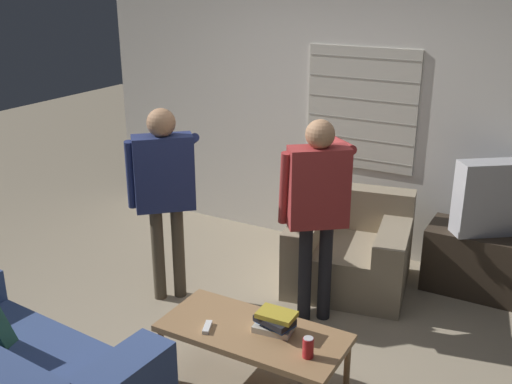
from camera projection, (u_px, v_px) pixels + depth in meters
ground_plane at (231, 348)px, 4.25m from camera, size 16.00×16.00×0.00m
wall_back at (345, 116)px, 5.47m from camera, size 5.20×0.08×2.55m
armchair_beige at (350, 250)px, 5.05m from camera, size 1.10×1.05×0.77m
coffee_table at (253, 335)px, 3.72m from camera, size 1.17×0.54×0.42m
tv_stand at (487, 263)px, 4.91m from camera, size 0.96×0.46×0.54m
tv at (496, 198)px, 4.72m from camera, size 0.63×0.54×0.60m
person_left_standing at (164, 181)px, 4.60m from camera, size 0.52×0.81×1.57m
person_right_standing at (317, 197)px, 4.29m from camera, size 0.52×0.82×1.56m
book_stack at (275, 322)px, 3.67m from camera, size 0.27×0.22×0.14m
soda_can at (308, 347)px, 3.43m from camera, size 0.07×0.07×0.13m
spare_remote at (207, 327)px, 3.71m from camera, size 0.08×0.14×0.02m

